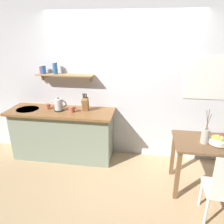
{
  "coord_description": "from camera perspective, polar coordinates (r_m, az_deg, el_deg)",
  "views": [
    {
      "loc": [
        0.39,
        -2.99,
        2.18
      ],
      "look_at": [
        -0.1,
        0.25,
        0.95
      ],
      "focal_mm": 34.6,
      "sensor_mm": 36.0,
      "label": 1
    }
  ],
  "objects": [
    {
      "name": "ground_plane",
      "position": [
        3.72,
        0.98,
        -15.32
      ],
      "size": [
        14.0,
        14.0,
        0.0
      ],
      "primitive_type": "plane",
      "color": "tan"
    },
    {
      "name": "coffee_mug_by_sink",
      "position": [
        3.91,
        -16.6,
        1.46
      ],
      "size": [
        0.13,
        0.09,
        0.09
      ],
      "color": "#C6664C",
      "rests_on": "kitchen_counter"
    },
    {
      "name": "back_wall",
      "position": [
        3.73,
        5.61,
        7.66
      ],
      "size": [
        6.8,
        0.11,
        2.7
      ],
      "color": "silver",
      "rests_on": "ground_plane"
    },
    {
      "name": "electric_kettle",
      "position": [
        3.75,
        -13.86,
        1.85
      ],
      "size": [
        0.25,
        0.16,
        0.23
      ],
      "color": "black",
      "rests_on": "kitchen_counter"
    },
    {
      "name": "knife_block",
      "position": [
        3.67,
        -7.04,
        2.18
      ],
      "size": [
        0.09,
        0.17,
        0.31
      ],
      "color": "#9E6B3D",
      "rests_on": "kitchen_counter"
    },
    {
      "name": "wall_shelf",
      "position": [
        3.83,
        -14.26,
        10.11
      ],
      "size": [
        0.99,
        0.2,
        0.33
      ],
      "color": "tan"
    },
    {
      "name": "dining_table",
      "position": [
        3.33,
        24.81,
        -9.21
      ],
      "size": [
        1.03,
        0.65,
        0.76
      ],
      "color": "brown",
      "rests_on": "ground_plane"
    },
    {
      "name": "twig_vase",
      "position": [
        3.16,
        23.4,
        -5.8
      ],
      "size": [
        0.11,
        0.11,
        0.48
      ],
      "color": "#B7B2A8",
      "rests_on": "dining_table"
    },
    {
      "name": "fruit_bowl",
      "position": [
        3.23,
        26.36,
        -6.79
      ],
      "size": [
        0.26,
        0.26,
        0.13
      ],
      "color": "silver",
      "rests_on": "dining_table"
    },
    {
      "name": "coffee_mug_spare",
      "position": [
        3.65,
        -10.54,
        0.72
      ],
      "size": [
        0.14,
        0.09,
        0.1
      ],
      "color": "#C6664C",
      "rests_on": "kitchen_counter"
    },
    {
      "name": "kitchen_counter",
      "position": [
        3.98,
        -12.85,
        -5.58
      ],
      "size": [
        1.83,
        0.63,
        0.91
      ],
      "color": "gray",
      "rests_on": "ground_plane"
    },
    {
      "name": "dining_chair_near",
      "position": [
        2.89,
        27.5,
        -17.34
      ],
      "size": [
        0.41,
        0.42,
        0.95
      ],
      "color": "white",
      "rests_on": "ground_plane"
    }
  ]
}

